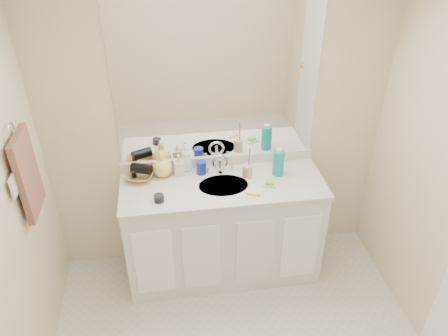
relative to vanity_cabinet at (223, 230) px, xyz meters
The scene contains 23 objects.
wall_back 0.82m from the vanity_cabinet, 90.00° to the left, with size 2.60×0.02×2.40m, color beige.
vanity_cabinet is the anchor object (origin of this frame).
countertop 0.44m from the vanity_cabinet, ahead, with size 1.52×0.57×0.03m, color silver.
backsplash 0.56m from the vanity_cabinet, 90.00° to the left, with size 1.52×0.03×0.08m, color silver.
sink_basin 0.44m from the vanity_cabinet, 90.00° to the right, with size 0.37×0.37×0.02m, color beige.
faucet 0.53m from the vanity_cabinet, 90.00° to the left, with size 0.02×0.02×0.11m, color silver.
mirror 1.17m from the vanity_cabinet, 90.00° to the left, with size 1.48×0.01×1.20m, color white.
blue_mug 0.55m from the vanity_cabinet, 131.46° to the left, with size 0.08×0.08×0.11m, color #152897.
tan_cup 0.55m from the vanity_cabinet, 19.01° to the left, with size 0.07×0.07×0.10m, color tan.
toothbrush 0.64m from the vanity_cabinet, 18.15° to the left, with size 0.01×0.01×0.21m, color #E53C9F.
mouthwash_bottle 0.71m from the vanity_cabinet, ahead, with size 0.09×0.09×0.20m, color #0D9B9F.
soap_dish 0.58m from the vanity_cabinet, 11.72° to the right, with size 0.09×0.08×0.01m, color silver.
green_soap 0.59m from the vanity_cabinet, 11.72° to the right, with size 0.06×0.05×0.02m, color #91CA31.
orange_comb 0.53m from the vanity_cabinet, 41.88° to the right, with size 0.10×0.02×0.00m, color orange.
dark_jar 0.69m from the vanity_cabinet, 162.95° to the right, with size 0.07×0.07×0.05m, color black.
soap_bottle_white 0.66m from the vanity_cabinet, 137.60° to the left, with size 0.08×0.09×0.22m, color white.
soap_bottle_cream 0.65m from the vanity_cabinet, 150.42° to the left, with size 0.08×0.08×0.17m, color beige.
soap_bottle_yellow 0.73m from the vanity_cabinet, 157.42° to the left, with size 0.15×0.15×0.19m, color #FAE561.
wicker_basket 0.79m from the vanity_cabinet, 165.72° to the left, with size 0.21×0.21×0.05m, color #A27041.
hair_dryer 0.82m from the vanity_cabinet, 165.26° to the left, with size 0.08×0.08×0.15m, color black.
towel_ring 1.71m from the vanity_cabinet, 168.86° to the right, with size 0.11×0.11×0.01m, color silver.
hand_towel 1.52m from the vanity_cabinet, 168.69° to the right, with size 0.04×0.32×0.55m, color brown.
switch_plate 1.61m from the vanity_cabinet, 160.52° to the right, with size 0.01×0.09×0.13m, color silver.
Camera 1 is at (-0.38, -1.60, 2.74)m, focal length 35.00 mm.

